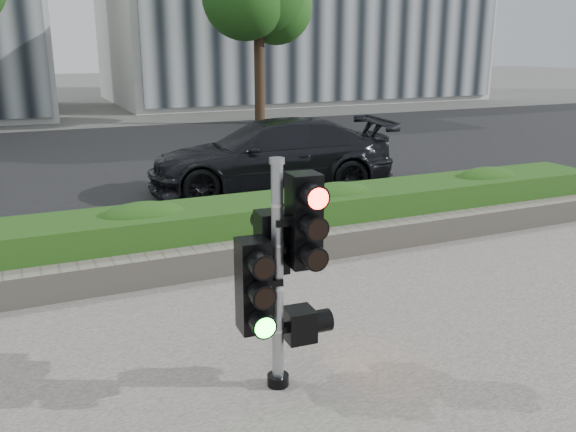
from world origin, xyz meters
The scene contains 7 objects.
ground centered at (0.00, 0.00, 0.00)m, with size 120.00×120.00×0.00m, color #51514C.
road centered at (0.00, 10.00, 0.01)m, with size 60.00×13.00×0.02m, color black.
curb centered at (0.00, 3.15, 0.06)m, with size 60.00×0.25×0.12m, color gray.
stone_wall centered at (0.00, 1.90, 0.20)m, with size 12.00×0.32×0.34m, color gray.
hedge centered at (0.00, 2.55, 0.37)m, with size 12.00×1.00×0.68m, color #427C26.
traffic_signal centered at (-0.77, -0.69, 1.06)m, with size 0.65×0.49×1.87m.
car_dark centered at (1.85, 5.77, 0.69)m, with size 1.87×4.60×1.34m, color black.
Camera 1 is at (-2.53, -4.76, 2.70)m, focal length 38.00 mm.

